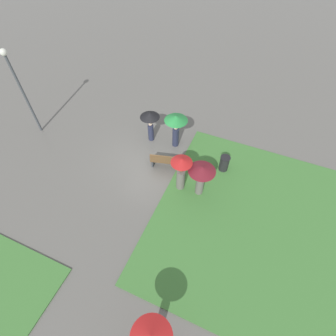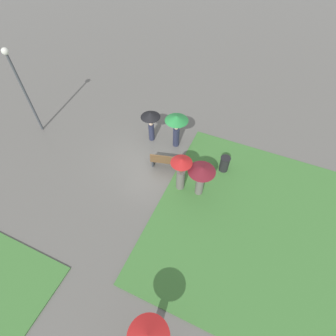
% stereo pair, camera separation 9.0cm
% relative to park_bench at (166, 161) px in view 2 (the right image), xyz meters
% --- Properties ---
extents(ground_plane, '(90.00, 90.00, 0.00)m').
position_rel_park_bench_xyz_m(ground_plane, '(1.18, -0.17, -0.46)').
color(ground_plane, '#66635E').
extents(lawn_patch_near, '(9.62, 8.93, 0.06)m').
position_rel_park_bench_xyz_m(lawn_patch_near, '(-5.37, 1.42, -0.43)').
color(lawn_patch_near, '#427A38').
rests_on(lawn_patch_near, ground_plane).
extents(park_bench, '(1.61, 0.81, 0.90)m').
position_rel_park_bench_xyz_m(park_bench, '(0.00, 0.00, 0.00)').
color(park_bench, brown).
rests_on(park_bench, ground_plane).
extents(lamp_post, '(0.32, 0.32, 4.65)m').
position_rel_park_bench_xyz_m(lamp_post, '(7.58, 0.30, 2.51)').
color(lamp_post, '#474C51').
rests_on(lamp_post, ground_plane).
extents(trash_bin, '(0.48, 0.48, 0.89)m').
position_rel_park_bench_xyz_m(trash_bin, '(-2.63, -0.95, -0.01)').
color(trash_bin, '#232326').
rests_on(trash_bin, ground_plane).
extents(crowd_person_maroon, '(1.18, 1.18, 1.80)m').
position_rel_park_bench_xyz_m(crowd_person_maroon, '(-1.98, 0.83, 0.89)').
color(crowd_person_maroon, slate).
rests_on(crowd_person_maroon, ground_plane).
extents(crowd_person_red, '(0.94, 0.94, 1.99)m').
position_rel_park_bench_xyz_m(crowd_person_red, '(-1.10, 0.89, 0.83)').
color(crowd_person_red, slate).
rests_on(crowd_person_red, ground_plane).
extents(crowd_person_black, '(1.01, 1.01, 1.79)m').
position_rel_park_bench_xyz_m(crowd_person_black, '(1.55, -1.50, 0.90)').
color(crowd_person_black, '#282D47').
rests_on(crowd_person_black, ground_plane).
extents(crowd_person_green, '(1.17, 1.17, 1.94)m').
position_rel_park_bench_xyz_m(crowd_person_green, '(0.18, -1.62, 1.02)').
color(crowd_person_green, '#282D47').
rests_on(crowd_person_green, ground_plane).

